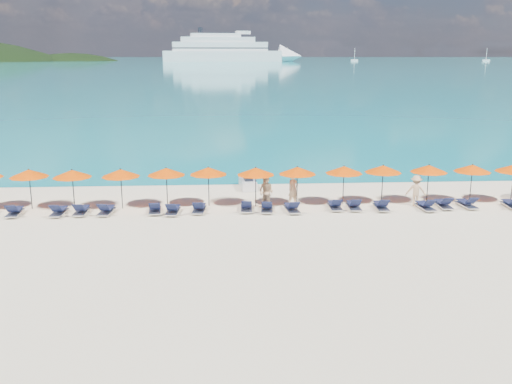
{
  "coord_description": "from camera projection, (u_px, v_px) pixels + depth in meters",
  "views": [
    {
      "loc": [
        -1.75,
        -26.48,
        8.46
      ],
      "look_at": [
        0.0,
        3.0,
        1.2
      ],
      "focal_mm": 40.0,
      "sensor_mm": 36.0,
      "label": 1
    }
  ],
  "objects": [
    {
      "name": "lounger_10",
      "position": [
        267.0,
        207.0,
        31.04
      ],
      "size": [
        0.77,
        1.75,
        0.66
      ],
      "rotation": [
        0.0,
        0.0,
        -0.09
      ],
      "color": "silver",
      "rests_on": "ground"
    },
    {
      "name": "umbrella_1",
      "position": [
        29.0,
        173.0,
        31.15
      ],
      "size": [
        2.1,
        2.1,
        2.28
      ],
      "color": "black",
      "rests_on": "ground"
    },
    {
      "name": "beachgoer_c",
      "position": [
        416.0,
        191.0,
        32.1
      ],
      "size": [
        1.24,
        0.86,
        1.75
      ],
      "primitive_type": "imported",
      "rotation": [
        0.0,
        0.0,
        2.82
      ],
      "color": "tan",
      "rests_on": "ground"
    },
    {
      "name": "lounger_17",
      "position": [
        467.0,
        203.0,
        31.84
      ],
      "size": [
        0.74,
        1.74,
        0.66
      ],
      "rotation": [
        0.0,
        0.0,
        0.07
      ],
      "color": "silver",
      "rests_on": "ground"
    },
    {
      "name": "lounger_11",
      "position": [
        292.0,
        208.0,
        30.96
      ],
      "size": [
        0.78,
        1.75,
        0.66
      ],
      "rotation": [
        0.0,
        0.0,
        0.09
      ],
      "color": "silver",
      "rests_on": "ground"
    },
    {
      "name": "lounger_15",
      "position": [
        426.0,
        206.0,
        31.39
      ],
      "size": [
        0.74,
        1.74,
        0.66
      ],
      "rotation": [
        0.0,
        0.0,
        0.07
      ],
      "color": "silver",
      "rests_on": "ground"
    },
    {
      "name": "lounger_12",
      "position": [
        335.0,
        205.0,
        31.46
      ],
      "size": [
        0.63,
        1.7,
        0.66
      ],
      "rotation": [
        0.0,
        0.0,
        -0.01
      ],
      "color": "silver",
      "rests_on": "ground"
    },
    {
      "name": "beachgoer_a",
      "position": [
        293.0,
        189.0,
        32.2
      ],
      "size": [
        0.8,
        0.72,
        1.84
      ],
      "primitive_type": "imported",
      "rotation": [
        0.0,
        0.0,
        0.53
      ],
      "color": "tan",
      "rests_on": "ground"
    },
    {
      "name": "cruise_ship",
      "position": [
        235.0,
        51.0,
        513.38
      ],
      "size": [
        128.43,
        34.85,
        35.34
      ],
      "rotation": [
        0.0,
        0.0,
        0.12
      ],
      "color": "silver",
      "rests_on": "ground"
    },
    {
      "name": "umbrella_6",
      "position": [
        256.0,
        171.0,
        31.69
      ],
      "size": [
        2.1,
        2.1,
        2.28
      ],
      "color": "black",
      "rests_on": "ground"
    },
    {
      "name": "lounger_8",
      "position": [
        199.0,
        208.0,
        30.88
      ],
      "size": [
        0.77,
        1.75,
        0.66
      ],
      "rotation": [
        0.0,
        0.0,
        -0.09
      ],
      "color": "silver",
      "rests_on": "ground"
    },
    {
      "name": "umbrella_8",
      "position": [
        344.0,
        170.0,
        32.08
      ],
      "size": [
        2.1,
        2.1,
        2.28
      ],
      "color": "black",
      "rests_on": "ground"
    },
    {
      "name": "jetski",
      "position": [
        248.0,
        183.0,
        36.39
      ],
      "size": [
        1.1,
        2.48,
        0.86
      ],
      "rotation": [
        0.0,
        0.0,
        0.08
      ],
      "color": "silver",
      "rests_on": "ground"
    },
    {
      "name": "lounger_9",
      "position": [
        247.0,
        207.0,
        31.15
      ],
      "size": [
        0.68,
        1.72,
        0.66
      ],
      "rotation": [
        0.0,
        0.0,
        -0.04
      ],
      "color": "silver",
      "rests_on": "ground"
    },
    {
      "name": "lounger_14",
      "position": [
        381.0,
        206.0,
        31.38
      ],
      "size": [
        0.68,
        1.72,
        0.66
      ],
      "rotation": [
        0.0,
        0.0,
        -0.04
      ],
      "color": "silver",
      "rests_on": "ground"
    },
    {
      "name": "ground",
      "position": [
        260.0,
        230.0,
        27.79
      ],
      "size": [
        1400.0,
        1400.0,
        0.0
      ],
      "primitive_type": "plane",
      "color": "beige"
    },
    {
      "name": "lounger_2",
      "position": [
        15.0,
        211.0,
        30.27
      ],
      "size": [
        0.72,
        1.74,
        0.66
      ],
      "rotation": [
        0.0,
        0.0,
        0.06
      ],
      "color": "silver",
      "rests_on": "ground"
    },
    {
      "name": "umbrella_2",
      "position": [
        72.0,
        174.0,
        31.07
      ],
      "size": [
        2.1,
        2.1,
        2.28
      ],
      "color": "black",
      "rests_on": "ground"
    },
    {
      "name": "sailboat_far",
      "position": [
        486.0,
        60.0,
        536.63
      ],
      "size": [
        6.63,
        2.21,
        12.15
      ],
      "color": "silver",
      "rests_on": "ground"
    },
    {
      "name": "umbrella_10",
      "position": [
        429.0,
        169.0,
        32.41
      ],
      "size": [
        2.1,
        2.1,
        2.28
      ],
      "color": "black",
      "rests_on": "ground"
    },
    {
      "name": "umbrella_3",
      "position": [
        121.0,
        173.0,
        31.24
      ],
      "size": [
        2.1,
        2.1,
        2.28
      ],
      "color": "black",
      "rests_on": "ground"
    },
    {
      "name": "lounger_3",
      "position": [
        59.0,
        211.0,
        30.34
      ],
      "size": [
        0.67,
        1.72,
        0.66
      ],
      "rotation": [
        0.0,
        0.0,
        -0.03
      ],
      "color": "silver",
      "rests_on": "ground"
    },
    {
      "name": "umbrella_4",
      "position": [
        166.0,
        172.0,
        31.61
      ],
      "size": [
        2.1,
        2.1,
        2.28
      ],
      "color": "black",
      "rests_on": "ground"
    },
    {
      "name": "lounger_7",
      "position": [
        173.0,
        210.0,
        30.58
      ],
      "size": [
        0.76,
        1.74,
        0.66
      ],
      "rotation": [
        0.0,
        0.0,
        -0.08
      ],
      "color": "silver",
      "rests_on": "ground"
    },
    {
      "name": "lounger_16",
      "position": [
        443.0,
        204.0,
        31.77
      ],
      "size": [
        0.66,
        1.71,
        0.66
      ],
      "rotation": [
        0.0,
        0.0,
        -0.02
      ],
      "color": "silver",
      "rests_on": "ground"
    },
    {
      "name": "lounger_5",
      "position": [
        106.0,
        210.0,
        30.53
      ],
      "size": [
        0.77,
        1.75,
        0.66
      ],
      "rotation": [
        0.0,
        0.0,
        -0.09
      ],
      "color": "silver",
      "rests_on": "ground"
    },
    {
      "name": "headland_small",
      "position": [
        74.0,
        97.0,
        570.35
      ],
      "size": [
        162.0,
        126.0,
        85.5
      ],
      "color": "black",
      "rests_on": "ground"
    },
    {
      "name": "lounger_6",
      "position": [
        155.0,
        209.0,
        30.77
      ],
      "size": [
        0.76,
        1.74,
        0.66
      ],
      "rotation": [
        0.0,
        0.0,
        0.08
      ],
      "color": "silver",
      "rests_on": "ground"
    },
    {
      "name": "sea",
      "position": [
        223.0,
        60.0,
        667.58
      ],
      "size": [
        1600.0,
        1300.0,
        0.01
      ],
      "primitive_type": "cube",
      "color": "#1FA9B2",
      "rests_on": "ground"
    },
    {
      "name": "umbrella_9",
      "position": [
        383.0,
        169.0,
        32.32
      ],
      "size": [
        2.1,
        2.1,
        2.28
      ],
      "color": "black",
      "rests_on": "ground"
    },
    {
      "name": "umbrella_11",
      "position": [
        472.0,
        168.0,
        32.52
      ],
      "size": [
        2.1,
        2.1,
        2.28
      ],
      "color": "black",
      "rests_on": "ground"
    },
    {
      "name": "lounger_13",
      "position": [
        354.0,
        205.0,
        31.46
      ],
      "size": [
        0.67,
        1.72,
        0.66
      ],
      "rotation": [
        0.0,
        0.0,
        -0.03
      ],
      "color": "silver",
      "rests_on": "ground"
    },
    {
      "name": "lounger_4",
      "position": [
        81.0,
        210.0,
        30.51
      ],
      "size": [
        0.65,
        1.71,
        0.66
      ],
      "rotation": [
        0.0,
        0.0,
        -0.02
      ],
      "color": "silver",
      "rests_on": "ground"
    },
    {
      "name": "umbrella_7",
      "position": [
        297.0,
        171.0,
        31.89
      ],
      "size": [
        2.1,
        2.1,
        2.28
      ],
      "color": "black",
      "rests_on": "ground"
    },
    {
      "name": "umbrella_5",
      "position": [
        208.0,
        171.0,
        31.78
      ],
      "size": [
        2.1,
        2.1,
        2.28
      ],
      "color": "black",
      "rests_on": "ground"
    },
    {
      "name": "lounger_18",
      "position": [
        512.0,
        204.0,
        31.75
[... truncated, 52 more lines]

